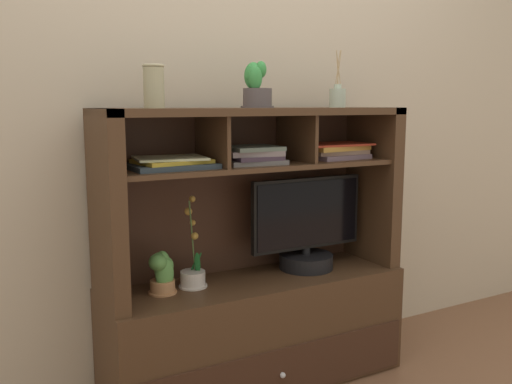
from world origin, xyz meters
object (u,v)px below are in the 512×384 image
(tv_monitor, at_px, (307,233))
(magazine_stack_right, at_px, (252,155))
(potted_fern, at_px, (162,272))
(magazine_stack_centre, at_px, (171,163))
(potted_orchid, at_px, (193,273))
(potted_succulent, at_px, (256,88))
(magazine_stack_left, at_px, (333,151))
(media_console, at_px, (255,297))
(diffuser_bottle, at_px, (338,97))
(ceramic_vase, at_px, (154,86))

(tv_monitor, xyz_separation_m, magazine_stack_right, (-0.30, -0.03, 0.37))
(potted_fern, height_order, magazine_stack_centre, magazine_stack_centre)
(potted_orchid, height_order, potted_succulent, potted_succulent)
(magazine_stack_left, xyz_separation_m, magazine_stack_right, (-0.44, -0.04, 0.00))
(tv_monitor, height_order, potted_fern, tv_monitor)
(media_console, height_order, potted_succulent, potted_succulent)
(diffuser_bottle, distance_m, potted_succulent, 0.43)
(potted_fern, bearing_deg, magazine_stack_left, 0.42)
(magazine_stack_left, height_order, potted_succulent, potted_succulent)
(media_console, bearing_deg, magazine_stack_centre, -179.71)
(media_console, distance_m, potted_orchid, 0.32)
(ceramic_vase, bearing_deg, potted_orchid, 3.06)
(media_console, distance_m, magazine_stack_left, 0.75)
(magazine_stack_centre, relative_size, magazine_stack_right, 1.26)
(magazine_stack_centre, bearing_deg, diffuser_bottle, 0.78)
(tv_monitor, distance_m, magazine_stack_right, 0.48)
(magazine_stack_right, bearing_deg, ceramic_vase, 174.92)
(magazine_stack_left, height_order, diffuser_bottle, diffuser_bottle)
(diffuser_bottle, height_order, potted_succulent, diffuser_bottle)
(potted_fern, distance_m, magazine_stack_right, 0.59)
(potted_orchid, relative_size, diffuser_bottle, 1.50)
(potted_succulent, bearing_deg, potted_fern, 177.20)
(media_console, bearing_deg, diffuser_bottle, 1.20)
(potted_orchid, xyz_separation_m, potted_fern, (-0.14, -0.01, 0.03))
(media_console, bearing_deg, potted_orchid, 176.09)
(ceramic_vase, bearing_deg, magazine_stack_centre, -13.78)
(potted_fern, bearing_deg, potted_orchid, 5.70)
(potted_fern, xyz_separation_m, magazine_stack_left, (0.83, 0.01, 0.45))
(media_console, bearing_deg, magazine_stack_right, -137.97)
(magazine_stack_centre, distance_m, potted_succulent, 0.47)
(tv_monitor, bearing_deg, magazine_stack_left, 0.81)
(magazine_stack_right, bearing_deg, diffuser_bottle, 4.19)
(potted_fern, distance_m, ceramic_vase, 0.72)
(magazine_stack_left, bearing_deg, magazine_stack_centre, -179.01)
(ceramic_vase, bearing_deg, magazine_stack_right, -5.08)
(magazine_stack_centre, bearing_deg, potted_succulent, -1.96)
(diffuser_bottle, xyz_separation_m, ceramic_vase, (-0.86, 0.00, 0.04))
(media_console, xyz_separation_m, tv_monitor, (0.27, 0.01, 0.26))
(tv_monitor, distance_m, diffuser_bottle, 0.63)
(potted_orchid, xyz_separation_m, potted_succulent, (0.28, -0.03, 0.75))
(media_console, relative_size, potted_succulent, 7.01)
(potted_fern, bearing_deg, media_console, -0.77)
(media_console, distance_m, magazine_stack_centre, 0.72)
(ceramic_vase, bearing_deg, potted_fern, -27.17)
(magazine_stack_right, relative_size, potted_succulent, 1.38)
(tv_monitor, xyz_separation_m, potted_orchid, (-0.55, 0.01, -0.11))
(diffuser_bottle, distance_m, ceramic_vase, 0.86)
(tv_monitor, distance_m, ceramic_vase, 0.95)
(potted_orchid, height_order, magazine_stack_right, magazine_stack_right)
(media_console, relative_size, magazine_stack_centre, 4.04)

